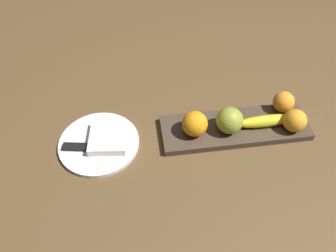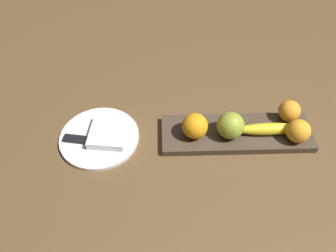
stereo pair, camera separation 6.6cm
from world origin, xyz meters
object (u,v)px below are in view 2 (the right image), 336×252
fruit_tray (236,133)px  dinner_plate (99,137)px  orange_near_apple (195,126)px  orange_center (289,111)px  orange_near_banana (298,131)px  apple (231,125)px  folded_napkin (108,133)px  banana (269,129)px  knife (84,140)px

fruit_tray → dinner_plate: bearing=180.0°
fruit_tray → dinner_plate: fruit_tray is taller
fruit_tray → dinner_plate: size_ratio=1.90×
orange_near_apple → orange_center: (0.29, 0.06, -0.00)m
fruit_tray → orange_near_banana: orange_near_banana is taller
apple → dinner_plate: 0.39m
orange_near_banana → folded_napkin: 0.55m
orange_near_banana → dinner_plate: 0.58m
banana → knife: 0.54m
orange_center → dinner_plate: size_ratio=0.28×
dinner_plate → knife: (-0.04, -0.02, 0.01)m
dinner_plate → knife: size_ratio=1.31×
apple → dinner_plate: (-0.39, 0.01, -0.06)m
banana → knife: bearing=-179.8°
dinner_plate → fruit_tray: bearing=0.0°
fruit_tray → orange_center: orange_center is taller
orange_near_apple → knife: (-0.33, -0.01, -0.04)m
orange_near_apple → apple: bearing=-1.5°
dinner_plate → knife: knife is taller
apple → folded_napkin: size_ratio=0.69×
knife → apple: bearing=10.6°
apple → dinner_plate: size_ratio=0.34×
folded_napkin → knife: bearing=-165.2°
orange_center → folded_napkin: size_ratio=0.57×
orange_near_apple → knife: bearing=-178.2°
apple → orange_center: 0.20m
folded_napkin → knife: size_ratio=0.63×
orange_near_apple → folded_napkin: orange_near_apple is taller
orange_center → apple: bearing=-162.6°
banana → folded_napkin: 0.47m
folded_napkin → fruit_tray: bearing=0.0°
banana → knife: banana is taller
fruit_tray → knife: bearing=-177.6°
dinner_plate → orange_near_apple: bearing=-1.8°
dinner_plate → orange_near_banana: bearing=-3.3°
orange_near_apple → fruit_tray: bearing=3.9°
apple → banana: apple is taller
banana → apple: bearing=-180.0°
fruit_tray → knife: knife is taller
fruit_tray → folded_napkin: (-0.38, 0.00, 0.01)m
apple → orange_center: size_ratio=1.22×
apple → orange_near_banana: (0.19, -0.02, -0.01)m
orange_center → folded_napkin: bearing=-175.0°
orange_near_apple → orange_near_banana: bearing=-4.7°
orange_center → fruit_tray: bearing=-163.6°
apple → orange_near_banana: bearing=-6.5°
apple → orange_center: bearing=17.4°
orange_center → dinner_plate: bearing=-175.3°
orange_center → dinner_plate: (-0.57, -0.05, -0.05)m
orange_near_apple → dinner_plate: 0.29m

